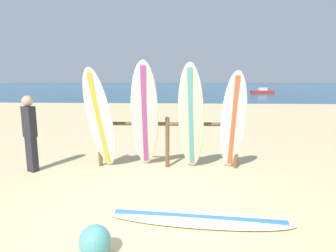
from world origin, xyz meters
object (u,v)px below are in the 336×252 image
(surfboard_leaning_center_left, at_px, (191,119))
(small_boat_offshore, at_px, (262,91))
(surfboard_leaning_far_left, at_px, (100,121))
(surfboard_leaning_left, at_px, (145,117))
(beachgoer_standing, at_px, (30,130))
(beach_ball, at_px, (95,241))
(surfboard_rack, at_px, (167,135))
(surfboard_lying_on_sand, at_px, (198,219))
(surfboard_leaning_center, at_px, (233,123))

(surfboard_leaning_center_left, bearing_deg, small_boat_offshore, 71.62)
(surfboard_leaning_far_left, distance_m, small_boat_offshore, 32.41)
(surfboard_leaning_left, bearing_deg, surfboard_leaning_far_left, -174.38)
(beachgoer_standing, distance_m, beach_ball, 3.65)
(surfboard_leaning_far_left, bearing_deg, beachgoer_standing, -177.16)
(beach_ball, bearing_deg, small_boat_offshore, 71.30)
(surfboard_rack, height_order, beachgoer_standing, beachgoer_standing)
(surfboard_rack, bearing_deg, surfboard_lying_on_sand, -76.79)
(surfboard_leaning_left, height_order, surfboard_leaning_center, surfboard_leaning_left)
(surfboard_lying_on_sand, bearing_deg, beachgoer_standing, 150.45)
(surfboard_leaning_left, height_order, beach_ball, surfboard_leaning_left)
(surfboard_rack, height_order, surfboard_leaning_center_left, surfboard_leaning_center_left)
(surfboard_leaning_center_left, height_order, small_boat_offshore, surfboard_leaning_center_left)
(surfboard_rack, xyz_separation_m, surfboard_lying_on_sand, (0.56, -2.39, -0.71))
(surfboard_leaning_center_left, distance_m, surfboard_leaning_center, 0.88)
(surfboard_leaning_center, distance_m, beach_ball, 3.69)
(surfboard_leaning_left, distance_m, surfboard_lying_on_sand, 2.62)
(beach_ball, bearing_deg, surfboard_rack, 78.48)
(surfboard_leaning_left, xyz_separation_m, surfboard_leaning_center_left, (0.98, -0.05, -0.02))
(surfboard_leaning_center, bearing_deg, beach_ball, -124.88)
(small_boat_offshore, height_order, beach_ball, small_boat_offshore)
(surfboard_rack, bearing_deg, surfboard_leaning_center, -12.02)
(surfboard_leaning_far_left, xyz_separation_m, beach_ball, (0.74, -2.87, -0.93))
(surfboard_leaning_far_left, relative_size, beach_ball, 6.10)
(surfboard_leaning_far_left, distance_m, surfboard_leaning_left, 0.94)
(surfboard_rack, xyz_separation_m, surfboard_leaning_center, (1.39, -0.30, 0.33))
(surfboard_rack, bearing_deg, beachgoer_standing, -171.45)
(surfboard_leaning_left, relative_size, surfboard_leaning_center, 1.09)
(surfboard_leaning_center_left, bearing_deg, surfboard_lying_on_sand, -88.57)
(surfboard_leaning_center, bearing_deg, small_boat_offshore, 73.12)
(surfboard_leaning_far_left, relative_size, surfboard_lying_on_sand, 0.83)
(surfboard_rack, relative_size, surfboard_leaning_center_left, 1.37)
(surfboard_rack, xyz_separation_m, beachgoer_standing, (-2.89, -0.43, 0.15))
(surfboard_rack, relative_size, surfboard_lying_on_sand, 1.18)
(surfboard_leaning_center, bearing_deg, surfboard_lying_on_sand, -111.50)
(surfboard_leaning_center, bearing_deg, surfboard_leaning_center_left, -178.23)
(surfboard_leaning_center_left, distance_m, beach_ball, 3.28)
(surfboard_rack, bearing_deg, surfboard_leaning_far_left, -165.57)
(surfboard_leaning_left, relative_size, beachgoer_standing, 1.44)
(surfboard_leaning_far_left, distance_m, beachgoer_standing, 1.51)
(surfboard_leaning_left, bearing_deg, small_boat_offshore, 69.93)
(surfboard_leaning_center_left, xyz_separation_m, beach_ball, (-1.17, -2.91, -0.97))
(surfboard_lying_on_sand, xyz_separation_m, beachgoer_standing, (-3.45, 1.96, 0.87))
(small_boat_offshore, bearing_deg, surfboard_leaning_far_left, -111.57)
(surfboard_rack, distance_m, surfboard_leaning_center, 1.46)
(surfboard_leaning_center, bearing_deg, surfboard_rack, 167.98)
(surfboard_leaning_left, bearing_deg, surfboard_leaning_center, -0.82)
(surfboard_rack, distance_m, small_boat_offshore, 31.57)
(surfboard_leaning_left, bearing_deg, surfboard_lying_on_sand, -64.14)
(surfboard_leaning_center_left, distance_m, surfboard_lying_on_sand, 2.35)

